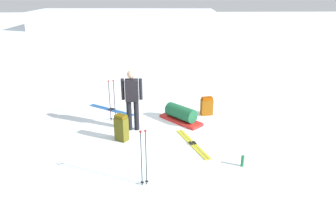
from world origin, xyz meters
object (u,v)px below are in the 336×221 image
Objects in this scene: skier_standing at (132,97)px; ski_poles_planted_near at (112,98)px; ski_pair_near at (111,110)px; thermos_bottle at (242,161)px; backpack_large_dark at (121,128)px; gear_sled at (181,115)px; backpack_bright at (207,106)px; ski_poles_planted_far at (144,155)px; ski_pair_far at (193,144)px.

skier_standing is 1.37× the size of ski_poles_planted_near.
thermos_bottle is (3.37, -3.53, 0.12)m from ski_pair_near.
backpack_large_dark reaches higher than gear_sled.
gear_sled is at bearing 115.29° from thermos_bottle.
backpack_large_dark is 0.54× the size of gear_sled.
backpack_large_dark is at bearing -111.17° from skier_standing.
skier_standing is 1.94m from ski_pair_near.
backpack_bright reaches higher than thermos_bottle.
skier_standing is 0.97m from ski_poles_planted_near.
thermos_bottle is (2.16, 0.64, -0.55)m from ski_poles_planted_far.
ski_pair_far is 1.35× the size of ski_poles_planted_near.
ski_poles_planted_far is (0.40, -2.67, -0.27)m from skier_standing.
thermos_bottle is at bearing 16.41° from ski_poles_planted_far.
backpack_bright is at bearing 34.26° from backpack_large_dark.
ski_poles_planted_near reaches higher than backpack_large_dark.
ski_pair_far is 1.87m from backpack_large_dark.
backpack_bright is 4.12m from ski_poles_planted_far.
backpack_large_dark is 0.58× the size of ski_poles_planted_far.
backpack_bright reaches higher than gear_sled.
skier_standing is at bearing 68.83° from backpack_large_dark.
ski_poles_planted_far reaches higher than backpack_bright.
backpack_bright is 2.21× the size of thermos_bottle.
backpack_large_dark is 2.72× the size of thermos_bottle.
gear_sled is at bearing 97.84° from ski_pair_far.
ski_pair_near is 6.05× the size of thermos_bottle.
ski_poles_planted_far is at bearing -73.77° from ski_pair_near.
backpack_bright is 0.44× the size of gear_sled.
backpack_bright is at bearing 31.64° from gear_sled.
thermos_bottle is (3.21, -2.72, -0.56)m from ski_poles_planted_near.
gear_sled is (-0.84, -0.51, -0.06)m from backpack_bright.
skier_standing is at bearing 98.59° from ski_poles_planted_far.
ski_pair_near is 2.74× the size of backpack_bright.
thermos_bottle is at bearing -38.45° from skier_standing.
ski_pair_near is 3.06m from backpack_bright.
skier_standing reaches higher than ski_pair_far.
ski_poles_planted_far is 4.69× the size of thermos_bottle.
ski_pair_near is at bearing 134.25° from ski_pair_far.
skier_standing is 2.06m from ski_pair_far.
ski_pair_near and ski_pair_far have the same top height.
ski_poles_planted_far is at bearing -115.95° from backpack_bright.
ski_pair_near is 1.07m from ski_poles_planted_near.
ski_pair_near is 1.29× the size of ski_poles_planted_far.
backpack_large_dark is at bearing 153.84° from thermos_bottle.
ski_poles_planted_near is 4.77× the size of thermos_bottle.
ski_poles_planted_near is 1.02× the size of ski_poles_planted_far.
ski_poles_planted_far is at bearing -163.59° from thermos_bottle.
ski_poles_planted_far is at bearing -123.84° from ski_pair_far.
ski_poles_planted_near is at bearing -173.20° from backpack_bright.
ski_pair_far is 1.28× the size of gear_sled.
ski_pair_near is 4.89m from thermos_bottle.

